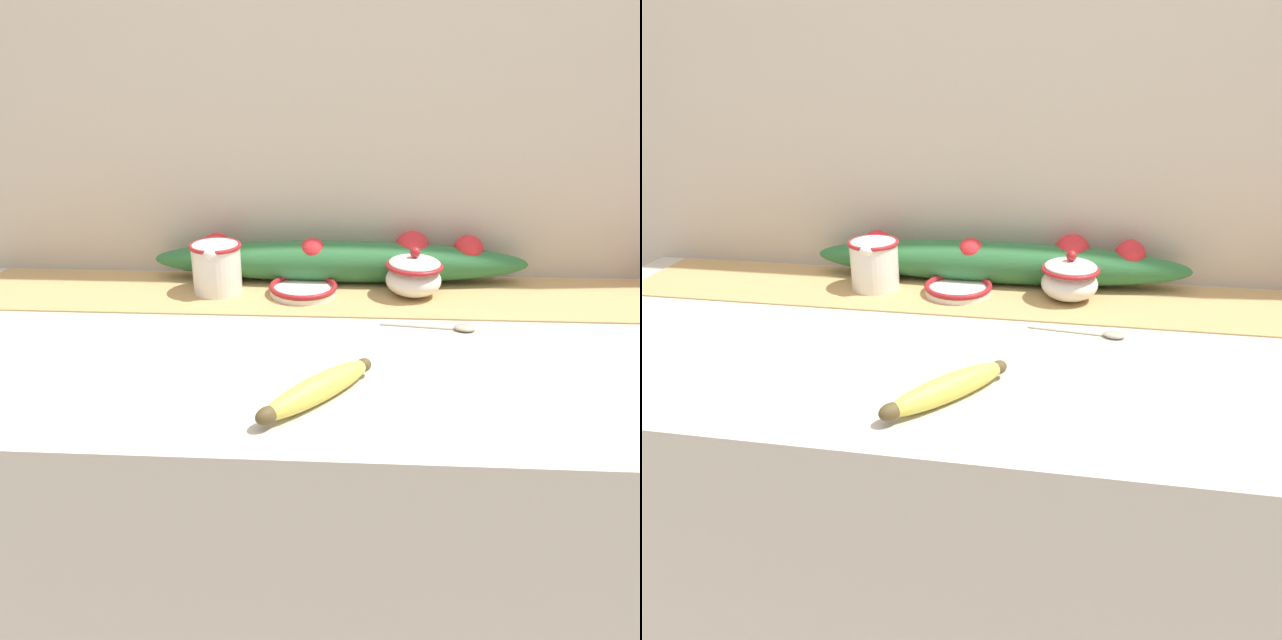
# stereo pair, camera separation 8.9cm
# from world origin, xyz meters

# --- Properties ---
(countertop) EXTENTS (1.59, 0.64, 0.93)m
(countertop) POSITION_xyz_m (0.00, 0.00, 0.46)
(countertop) COLOR beige
(countertop) RESTS_ON ground_plane
(back_wall) EXTENTS (2.39, 0.04, 2.40)m
(back_wall) POSITION_xyz_m (0.00, 0.34, 1.20)
(back_wall) COLOR beige
(back_wall) RESTS_ON ground_plane
(table_runner) EXTENTS (1.46, 0.23, 0.00)m
(table_runner) POSITION_xyz_m (0.00, 0.20, 0.93)
(table_runner) COLOR tan
(table_runner) RESTS_ON countertop
(cream_pitcher) EXTENTS (0.10, 0.12, 0.10)m
(cream_pitcher) POSITION_xyz_m (-0.24, 0.20, 0.98)
(cream_pitcher) COLOR white
(cream_pitcher) RESTS_ON countertop
(sugar_bowl) EXTENTS (0.11, 0.11, 0.10)m
(sugar_bowl) POSITION_xyz_m (0.14, 0.20, 0.97)
(sugar_bowl) COLOR white
(sugar_bowl) RESTS_ON countertop
(small_dish) EXTENTS (0.13, 0.13, 0.02)m
(small_dish) POSITION_xyz_m (-0.07, 0.19, 0.94)
(small_dish) COLOR white
(small_dish) RESTS_ON countertop
(banana) EXTENTS (0.16, 0.17, 0.04)m
(banana) POSITION_xyz_m (-0.02, -0.19, 0.95)
(banana) COLOR #DBCC4C
(banana) RESTS_ON countertop
(spoon) EXTENTS (0.16, 0.03, 0.01)m
(spoon) POSITION_xyz_m (0.21, 0.05, 0.93)
(spoon) COLOR #A89E89
(spoon) RESTS_ON countertop
(poinsettia_garland) EXTENTS (0.76, 0.10, 0.10)m
(poinsettia_garland) POSITION_xyz_m (0.00, 0.27, 0.98)
(poinsettia_garland) COLOR #2D6B38
(poinsettia_garland) RESTS_ON countertop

